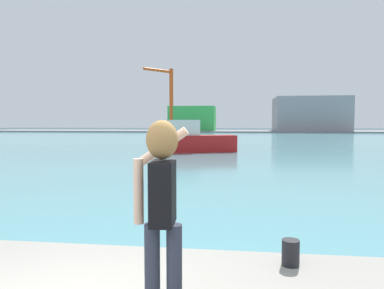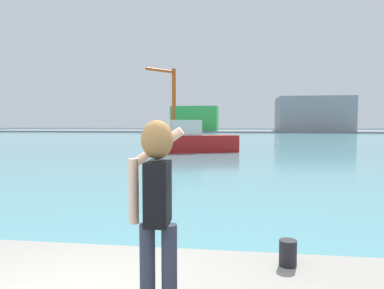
% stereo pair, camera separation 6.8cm
% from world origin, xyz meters
% --- Properties ---
extents(ground_plane, '(220.00, 220.00, 0.00)m').
position_xyz_m(ground_plane, '(0.00, 50.00, 0.00)').
color(ground_plane, '#334751').
extents(harbor_water, '(140.00, 100.00, 0.02)m').
position_xyz_m(harbor_water, '(0.00, 52.00, 0.01)').
color(harbor_water, '#599EA8').
rests_on(harbor_water, ground_plane).
extents(far_shore_dock, '(140.00, 20.00, 0.35)m').
position_xyz_m(far_shore_dock, '(0.00, 92.00, 0.18)').
color(far_shore_dock, gray).
rests_on(far_shore_dock, ground_plane).
extents(person_photographer, '(0.53, 0.55, 1.74)m').
position_xyz_m(person_photographer, '(0.64, 0.35, 1.73)').
color(person_photographer, '#2D3342').
rests_on(person_photographer, quay_promenade).
extents(harbor_bollard, '(0.21, 0.21, 0.31)m').
position_xyz_m(harbor_bollard, '(1.95, 1.60, 0.82)').
color(harbor_bollard, black).
rests_on(harbor_bollard, quay_promenade).
extents(boat_moored, '(6.94, 3.93, 2.60)m').
position_xyz_m(boat_moored, '(-2.24, 25.34, 0.95)').
color(boat_moored, '#B21919').
rests_on(boat_moored, harbor_water).
extents(warehouse_left, '(11.81, 8.43, 6.32)m').
position_xyz_m(warehouse_left, '(-10.12, 88.87, 3.51)').
color(warehouse_left, green).
rests_on(warehouse_left, far_shore_dock).
extents(warehouse_right, '(17.88, 13.10, 8.58)m').
position_xyz_m(warehouse_right, '(20.15, 91.18, 4.64)').
color(warehouse_right, gray).
rests_on(warehouse_right, far_shore_dock).
extents(port_crane, '(6.16, 7.07, 15.64)m').
position_xyz_m(port_crane, '(-15.62, 84.31, 9.63)').
color(port_crane, '#D84C19').
rests_on(port_crane, far_shore_dock).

